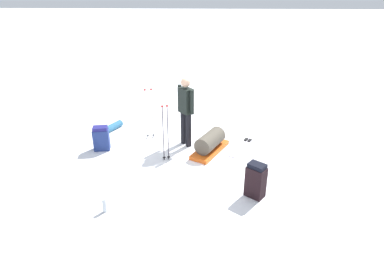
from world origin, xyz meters
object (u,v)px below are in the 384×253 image
object	(u,v)px
skier_standing	(186,108)
thermos_bottle	(105,205)
backpack_bright	(256,181)
ski_poles_planted_near	(165,130)
sleeping_mat_rolled	(114,126)
ski_pair_near	(248,141)
gear_sled	(210,143)
backpack_large_dark	(101,138)
ski_poles_planted_far	(149,111)

from	to	relation	value
skier_standing	thermos_bottle	bearing A→B (deg)	63.84
backpack_bright	ski_poles_planted_near	xyz separation A→B (m)	(1.81, -1.29, 0.39)
sleeping_mat_rolled	skier_standing	bearing A→B (deg)	158.14
ski_pair_near	gear_sled	xyz separation A→B (m)	(0.96, 0.58, 0.21)
ski_poles_planted_near	sleeping_mat_rolled	bearing A→B (deg)	-44.35
thermos_bottle	backpack_large_dark	bearing A→B (deg)	-72.77
backpack_large_dark	ski_poles_planted_far	bearing A→B (deg)	-146.99
ski_poles_planted_near	backpack_large_dark	bearing A→B (deg)	-15.04
backpack_large_dark	gear_sled	world-z (taller)	backpack_large_dark
backpack_bright	gear_sled	size ratio (longest dim) A/B	0.55
gear_sled	sleeping_mat_rolled	bearing A→B (deg)	-23.97
backpack_bright	sleeping_mat_rolled	size ratio (longest dim) A/B	1.26
backpack_bright	ski_pair_near	bearing A→B (deg)	-93.55
gear_sled	backpack_bright	bearing A→B (deg)	115.69
backpack_bright	thermos_bottle	distance (m)	2.76
backpack_large_dark	sleeping_mat_rolled	size ratio (longest dim) A/B	1.08
skier_standing	ski_poles_planted_near	xyz separation A→B (m)	(0.40, 0.76, -0.22)
ski_pair_near	ski_poles_planted_far	world-z (taller)	ski_poles_planted_far
backpack_large_dark	thermos_bottle	world-z (taller)	backpack_large_dark
ski_poles_planted_near	gear_sled	distance (m)	1.19
ski_pair_near	backpack_large_dark	bearing A→B (deg)	9.22
skier_standing	sleeping_mat_rolled	size ratio (longest dim) A/B	3.09
skier_standing	thermos_bottle	size ratio (longest dim) A/B	6.54
gear_sled	thermos_bottle	world-z (taller)	gear_sled
ski_pair_near	thermos_bottle	size ratio (longest dim) A/B	6.76
ski_poles_planted_near	thermos_bottle	world-z (taller)	ski_poles_planted_near
gear_sled	sleeping_mat_rolled	size ratio (longest dim) A/B	2.28
backpack_bright	ski_poles_planted_near	bearing A→B (deg)	-35.51
ski_pair_near	backpack_bright	world-z (taller)	backpack_bright
backpack_bright	sleeping_mat_rolled	world-z (taller)	backpack_bright
backpack_large_dark	backpack_bright	world-z (taller)	backpack_bright
ski_poles_planted_near	ski_poles_planted_far	xyz separation A→B (m)	(0.53, -1.11, -0.00)
gear_sled	thermos_bottle	xyz separation A→B (m)	(1.87, 2.27, -0.09)
backpack_bright	sleeping_mat_rolled	bearing A→B (deg)	-39.95
backpack_large_dark	thermos_bottle	xyz separation A→B (m)	(-0.71, 2.28, -0.16)
ski_poles_planted_far	sleeping_mat_rolled	bearing A→B (deg)	-23.03
ski_poles_planted_near	thermos_bottle	size ratio (longest dim) A/B	5.08
backpack_large_dark	ski_poles_planted_near	size ratio (longest dim) A/B	0.45
backpack_bright	sleeping_mat_rolled	xyz separation A→B (m)	(3.42, -2.86, -0.25)
backpack_large_dark	ski_poles_planted_far	xyz separation A→B (m)	(-1.06, -0.69, 0.44)
backpack_large_dark	ski_poles_planted_far	size ratio (longest dim) A/B	0.45
backpack_bright	thermos_bottle	xyz separation A→B (m)	(2.69, 0.56, -0.21)
backpack_large_dark	ski_poles_planted_near	world-z (taller)	ski_poles_planted_near
skier_standing	thermos_bottle	world-z (taller)	skier_standing
ski_pair_near	backpack_bright	distance (m)	2.32
backpack_bright	ski_poles_planted_far	distance (m)	3.38
ski_poles_planted_near	ski_pair_near	bearing A→B (deg)	-152.82
ski_pair_near	ski_poles_planted_near	xyz separation A→B (m)	(1.95, 1.00, 0.72)
ski_pair_near	ski_poles_planted_far	bearing A→B (deg)	-2.58
gear_sled	thermos_bottle	size ratio (longest dim) A/B	4.83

